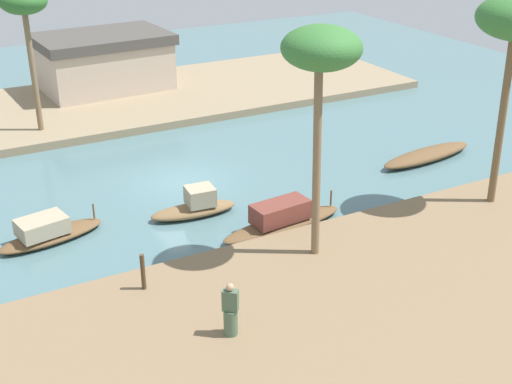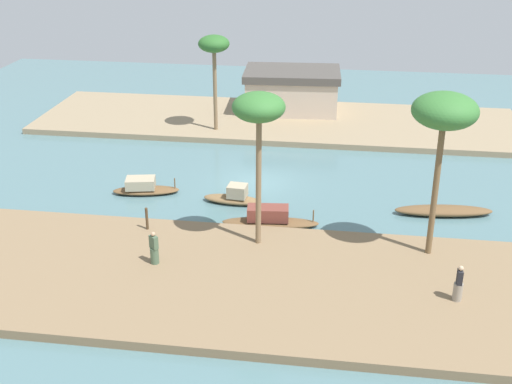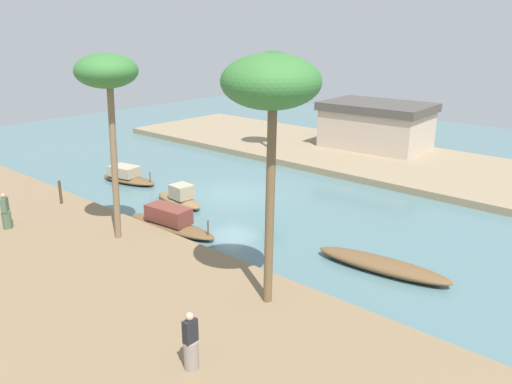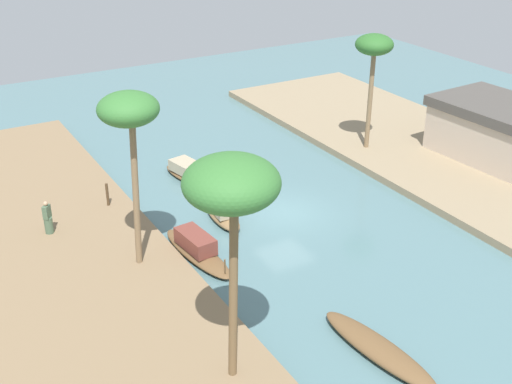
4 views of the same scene
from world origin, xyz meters
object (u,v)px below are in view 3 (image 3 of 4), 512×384
Objects in this scene: mooring_post at (60,192)px; person_on_near_bank at (191,346)px; palm_tree_left_far at (271,86)px; sampan_midstream at (382,265)px; person_by_mooring at (6,214)px; palm_tree_left_near at (107,76)px; riverside_building at (376,125)px; sampan_with_red_awning at (180,198)px; sampan_downstream_large at (127,176)px; palm_tree_right_tall at (274,63)px; sampan_upstream_small at (170,221)px.

person_on_near_bank is at bearing -16.69° from mooring_post.
sampan_midstream is at bearing 75.42° from palm_tree_left_far.
person_by_mooring is 0.21× the size of palm_tree_left_near.
palm_tree_left_far is (-1.32, -5.08, 7.04)m from sampan_midstream.
sampan_midstream is 19.76m from riverside_building.
sampan_with_red_awning reaches higher than sampan_downstream_large.
palm_tree_left_near is at bearing -4.82° from mooring_post.
palm_tree_right_tall is at bearing 136.46° from sampan_midstream.
riverside_building is (-0.68, 19.68, 1.63)m from sampan_upstream_small.
mooring_post is (-3.69, -4.57, 0.62)m from sampan_with_red_awning.
palm_tree_left_far is 24.25m from riverside_building.
mooring_post is at bearing -107.24° from person_on_near_bank.
person_on_near_bank is 0.21× the size of palm_tree_left_far.
riverside_building is (-9.44, 26.12, 0.98)m from person_on_near_bank.
sampan_with_red_awning is at bearing -99.00° from riverside_building.
sampan_with_red_awning is 0.45× the size of riverside_building.
sampan_downstream_large is (-5.46, 0.57, -0.01)m from sampan_with_red_awning.
riverside_building is (-0.45, 22.18, -5.03)m from palm_tree_left_near.
sampan_upstream_small is at bearing -92.14° from person_by_mooring.
sampan_with_red_awning is 13.43m from palm_tree_right_tall.
palm_tree_left_far is at bearing -72.07° from riverside_building.
palm_tree_left_far reaches higher than palm_tree_right_tall.
palm_tree_left_near is (7.58, -5.63, 6.70)m from sampan_downstream_large.
sampan_with_red_awning reaches higher than sampan_upstream_small.
sampan_with_red_awning is 2.13× the size of person_by_mooring.
sampan_downstream_large is 18.09m from riverside_building.
sampan_with_red_awning is at bearing 127.09° from sampan_upstream_small.
person_on_near_bank is at bearing -99.51° from sampan_midstream.
palm_tree_left_near is 17.48m from palm_tree_right_tall.
mooring_post is at bearing -169.15° from sampan_midstream.
mooring_post is 0.16× the size of palm_tree_left_near.
person_on_near_bank is 0.22× the size of palm_tree_left_near.
sampan_downstream_large is 8.41m from sampan_upstream_small.
person_on_near_bank is 1.02× the size of person_by_mooring.
mooring_post is 0.15× the size of palm_tree_left_far.
sampan_downstream_large is 12.69m from palm_tree_right_tall.
person_on_near_bank reaches higher than person_by_mooring.
sampan_downstream_large is (-17.08, 0.42, 0.13)m from sampan_midstream.
sampan_with_red_awning is at bearing -67.19° from person_by_mooring.
riverside_building is at bearing 89.48° from sampan_with_red_awning.
palm_tree_left_far is at bearing -50.33° from palm_tree_right_tall.
palm_tree_left_far is (13.98, -0.36, 6.29)m from mooring_post.
riverside_building is at bearing 48.07° from palm_tree_right_tall.
palm_tree_left_near is at bearing -47.75° from sampan_downstream_large.
sampan_with_red_awning is 0.66× the size of sampan_upstream_small.
sampan_upstream_small is 3.16× the size of person_on_near_bank.
sampan_midstream is 1.04× the size of sampan_upstream_small.
sampan_midstream is at bearing 176.23° from person_on_near_bank.
palm_tree_left_far is at bearing -1.47° from mooring_post.
palm_tree_left_far is (12.64, 2.91, 6.20)m from person_by_mooring.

